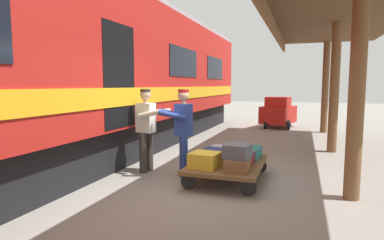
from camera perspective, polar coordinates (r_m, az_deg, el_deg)
name	(u,v)px	position (r m, az deg, el deg)	size (l,w,h in m)	color
ground_plane	(216,185)	(5.91, 4.33, -11.37)	(60.00, 60.00, 0.00)	gray
train_car	(57,72)	(7.30, -22.83, 7.91)	(3.03, 20.21, 4.00)	#B21E19
luggage_cart	(227,165)	(6.12, 6.30, -7.90)	(1.29, 1.84, 0.34)	brown
suitcase_brown_leather	(237,164)	(5.54, 8.07, -7.79)	(0.38, 0.56, 0.20)	brown
suitcase_yellow_case	(205,160)	(5.67, 2.33, -7.10)	(0.49, 0.46, 0.26)	gold
suitcase_navy_fabric	(213,155)	(6.15, 3.70, -6.22)	(0.36, 0.49, 0.23)	navy
suitcase_maroon_trunk	(243,158)	(6.03, 9.00, -6.64)	(0.37, 0.61, 0.21)	maroon
suitcase_gray_aluminum	(219,151)	(6.63, 4.86, -5.56)	(0.39, 0.64, 0.18)	#9EA0A5
suitcase_teal_softside	(247,152)	(6.52, 9.78, -5.69)	(0.47, 0.63, 0.21)	#1E666B
suitcase_slate_roller	(238,151)	(5.51, 8.08, -5.50)	(0.40, 0.42, 0.24)	#4C515B
porter_in_overalls	(183,129)	(6.26, -1.69, -1.67)	(0.73, 0.57, 1.70)	navy
porter_by_door	(147,127)	(6.64, -8.04, -1.27)	(0.71, 0.51, 1.70)	#332D28
baggage_tug	(278,113)	(13.99, 15.02, 1.25)	(1.48, 1.92, 1.30)	#B21E19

